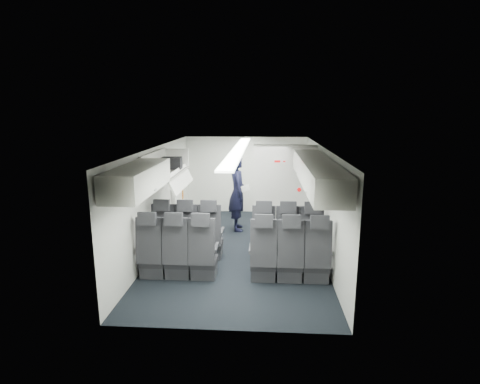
# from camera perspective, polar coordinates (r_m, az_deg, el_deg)

# --- Properties ---
(cabin_shell) EXTENTS (3.41, 6.01, 2.16)m
(cabin_shell) POSITION_cam_1_polar(r_m,az_deg,el_deg) (7.69, -0.19, -0.83)
(cabin_shell) COLOR black
(cabin_shell) RESTS_ON ground
(seat_row_front) EXTENTS (3.33, 0.56, 1.24)m
(seat_row_front) POSITION_cam_1_polar(r_m,az_deg,el_deg) (7.39, -0.47, -7.23)
(seat_row_front) COLOR black
(seat_row_front) RESTS_ON cabin_shell
(seat_row_mid) EXTENTS (3.33, 0.56, 1.24)m
(seat_row_mid) POSITION_cam_1_polar(r_m,az_deg,el_deg) (6.55, -1.05, -9.88)
(seat_row_mid) COLOR black
(seat_row_mid) RESTS_ON cabin_shell
(overhead_bin_left_rear) EXTENTS (0.53, 1.80, 0.40)m
(overhead_bin_left_rear) POSITION_cam_1_polar(r_m,az_deg,el_deg) (5.88, -15.30, 1.91)
(overhead_bin_left_rear) COLOR silver
(overhead_bin_left_rear) RESTS_ON cabin_shell
(overhead_bin_left_front_open) EXTENTS (0.64, 1.70, 0.72)m
(overhead_bin_left_front_open) POSITION_cam_1_polar(r_m,az_deg,el_deg) (7.57, -11.31, 3.43)
(overhead_bin_left_front_open) COLOR #9E9E93
(overhead_bin_left_front_open) RESTS_ON cabin_shell
(overhead_bin_right_rear) EXTENTS (0.53, 1.80, 0.40)m
(overhead_bin_right_rear) POSITION_cam_1_polar(r_m,az_deg,el_deg) (5.64, 12.74, 1.59)
(overhead_bin_right_rear) COLOR silver
(overhead_bin_right_rear) RESTS_ON cabin_shell
(overhead_bin_right_front) EXTENTS (0.53, 1.70, 0.40)m
(overhead_bin_right_front) POSITION_cam_1_polar(r_m,az_deg,el_deg) (7.35, 10.66, 4.17)
(overhead_bin_right_front) COLOR silver
(overhead_bin_right_front) RESTS_ON cabin_shell
(bulkhead_partition) EXTENTS (1.40, 0.15, 2.13)m
(bulkhead_partition) POSITION_cam_1_polar(r_m,az_deg,el_deg) (8.48, 6.80, 0.00)
(bulkhead_partition) COLOR silver
(bulkhead_partition) RESTS_ON cabin_shell
(galley_unit) EXTENTS (0.85, 0.52, 1.90)m
(galley_unit) POSITION_cam_1_polar(r_m,az_deg,el_deg) (10.38, 6.07, 1.61)
(galley_unit) COLOR #939399
(galley_unit) RESTS_ON cabin_shell
(boarding_door) EXTENTS (0.12, 1.27, 1.86)m
(boarding_door) POSITION_cam_1_polar(r_m,az_deg,el_deg) (9.47, -9.49, 0.49)
(boarding_door) COLOR silver
(boarding_door) RESTS_ON cabin_shell
(flight_attendant) EXTENTS (0.54, 0.73, 1.84)m
(flight_attendant) POSITION_cam_1_polar(r_m,az_deg,el_deg) (9.04, -0.38, -0.15)
(flight_attendant) COLOR black
(flight_attendant) RESTS_ON ground
(carry_on_bag) EXTENTS (0.41, 0.30, 0.24)m
(carry_on_bag) POSITION_cam_1_polar(r_m,az_deg,el_deg) (7.86, -10.35, 4.37)
(carry_on_bag) COLOR black
(carry_on_bag) RESTS_ON overhead_bin_left_front_open
(papers) EXTENTS (0.20, 0.11, 0.15)m
(papers) POSITION_cam_1_polar(r_m,az_deg,el_deg) (8.95, 0.81, 0.58)
(papers) COLOR white
(papers) RESTS_ON flight_attendant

